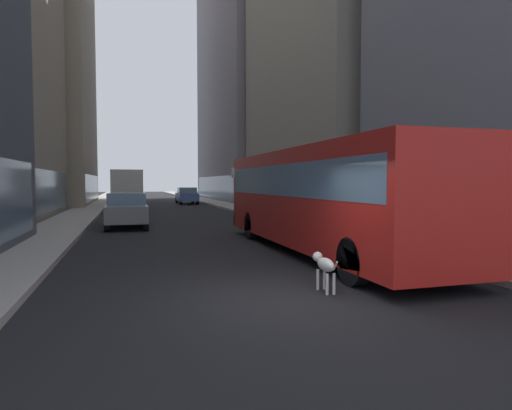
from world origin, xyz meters
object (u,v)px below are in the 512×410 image
(transit_bus, at_px, (319,193))
(pedestrian_with_handbag, at_px, (451,221))
(car_blue_hatchback, at_px, (187,196))
(box_truck, at_px, (127,188))
(car_grey_wagon, at_px, (127,210))
(dalmatian_dog, at_px, (324,265))
(car_silver_sedan, at_px, (128,193))

(transit_bus, relative_size, pedestrian_with_handbag, 6.82)
(transit_bus, xyz_separation_m, car_blue_hatchback, (0.00, 30.92, -0.96))
(car_blue_hatchback, distance_m, pedestrian_with_handbag, 32.77)
(car_blue_hatchback, relative_size, box_truck, 0.56)
(transit_bus, xyz_separation_m, box_truck, (-5.60, 24.72, -0.11))
(car_blue_hatchback, bearing_deg, car_grey_wagon, -104.56)
(box_truck, bearing_deg, car_grey_wagon, -90.00)
(box_truck, bearing_deg, dalmatian_dog, -82.75)
(box_truck, bearing_deg, car_blue_hatchback, 47.93)
(box_truck, bearing_deg, car_silver_sedan, 90.00)
(dalmatian_dog, relative_size, pedestrian_with_handbag, 0.57)
(transit_bus, relative_size, car_blue_hatchback, 2.76)
(box_truck, bearing_deg, transit_bus, -77.23)
(car_silver_sedan, bearing_deg, dalmatian_dog, -85.49)
(transit_bus, bearing_deg, dalmatian_dog, -113.34)
(car_silver_sedan, bearing_deg, car_grey_wagon, -90.00)
(transit_bus, height_order, car_silver_sedan, transit_bus)
(car_grey_wagon, relative_size, dalmatian_dog, 4.90)
(car_blue_hatchback, xyz_separation_m, dalmatian_dog, (-1.90, -35.32, -0.31))
(dalmatian_dog, bearing_deg, transit_bus, 66.66)
(car_grey_wagon, relative_size, box_truck, 0.63)
(transit_bus, distance_m, car_grey_wagon, 10.95)
(car_blue_hatchback, height_order, dalmatian_dog, car_blue_hatchback)
(transit_bus, xyz_separation_m, pedestrian_with_handbag, (3.34, -1.67, -0.76))
(car_blue_hatchback, bearing_deg, dalmatian_dog, -93.07)
(pedestrian_with_handbag, bearing_deg, dalmatian_dog, -152.53)
(car_grey_wagon, xyz_separation_m, car_silver_sedan, (0.00, 33.22, -0.00))
(transit_bus, distance_m, box_truck, 25.34)
(transit_bus, height_order, box_truck, same)
(car_silver_sedan, distance_m, box_truck, 17.89)
(dalmatian_dog, bearing_deg, box_truck, 97.25)
(pedestrian_with_handbag, bearing_deg, box_truck, 108.71)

